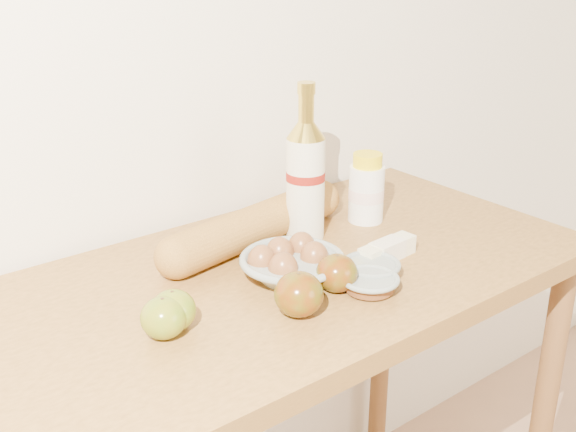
# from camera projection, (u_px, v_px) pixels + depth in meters

# --- Properties ---
(back_wall) EXTENTS (3.50, 0.02, 2.60)m
(back_wall) POSITION_uv_depth(u_px,v_px,m) (173.00, 28.00, 1.40)
(back_wall) COLOR white
(back_wall) RESTS_ON ground
(table) EXTENTS (1.20, 0.60, 0.90)m
(table) POSITION_uv_depth(u_px,v_px,m) (278.00, 331.00, 1.36)
(table) COLOR #AA7837
(table) RESTS_ON ground
(bourbon_bottle) EXTENTS (0.10, 0.10, 0.31)m
(bourbon_bottle) POSITION_uv_depth(u_px,v_px,m) (306.00, 177.00, 1.41)
(bourbon_bottle) COLOR #EAE3C7
(bourbon_bottle) RESTS_ON table
(cream_bottle) EXTENTS (0.10, 0.10, 0.15)m
(cream_bottle) POSITION_uv_depth(u_px,v_px,m) (366.00, 190.00, 1.51)
(cream_bottle) COLOR white
(cream_bottle) RESTS_ON table
(egg_bowl) EXTENTS (0.19, 0.19, 0.07)m
(egg_bowl) POSITION_uv_depth(u_px,v_px,m) (291.00, 263.00, 1.28)
(egg_bowl) COLOR gray
(egg_bowl) RESTS_ON table
(baguette) EXTENTS (0.49, 0.16, 0.08)m
(baguette) POSITION_uv_depth(u_px,v_px,m) (256.00, 225.00, 1.41)
(baguette) COLOR #BB8539
(baguette) RESTS_ON table
(apple_yellowgreen) EXTENTS (0.09, 0.09, 0.07)m
(apple_yellowgreen) POSITION_uv_depth(u_px,v_px,m) (164.00, 318.00, 1.09)
(apple_yellowgreen) COLOR olive
(apple_yellowgreen) RESTS_ON table
(apple_redgreen_front) EXTENTS (0.10, 0.10, 0.07)m
(apple_redgreen_front) POSITION_uv_depth(u_px,v_px,m) (299.00, 294.00, 1.15)
(apple_redgreen_front) COLOR maroon
(apple_redgreen_front) RESTS_ON table
(apple_redgreen_right) EXTENTS (0.08, 0.08, 0.07)m
(apple_redgreen_right) POSITION_uv_depth(u_px,v_px,m) (337.00, 273.00, 1.23)
(apple_redgreen_right) COLOR maroon
(apple_redgreen_right) RESTS_ON table
(sugar_bowl) EXTENTS (0.11, 0.11, 0.03)m
(sugar_bowl) POSITION_uv_depth(u_px,v_px,m) (370.00, 283.00, 1.23)
(sugar_bowl) COLOR gray
(sugar_bowl) RESTS_ON table
(syrup_bowl) EXTENTS (0.14, 0.14, 0.03)m
(syrup_bowl) POSITION_uv_depth(u_px,v_px,m) (371.00, 269.00, 1.28)
(syrup_bowl) COLOR gray
(syrup_bowl) RESTS_ON table
(butter_stick) EXTENTS (0.13, 0.04, 0.04)m
(butter_stick) POSITION_uv_depth(u_px,v_px,m) (387.00, 251.00, 1.35)
(butter_stick) COLOR beige
(butter_stick) RESTS_ON table
(apple_extra) EXTENTS (0.09, 0.09, 0.07)m
(apple_extra) POSITION_uv_depth(u_px,v_px,m) (173.00, 310.00, 1.11)
(apple_extra) COLOR olive
(apple_extra) RESTS_ON table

